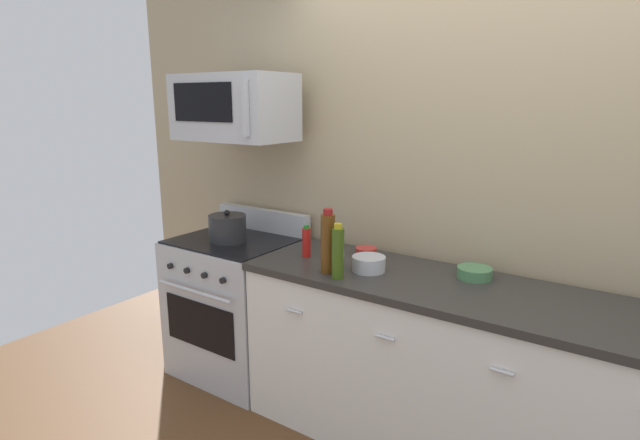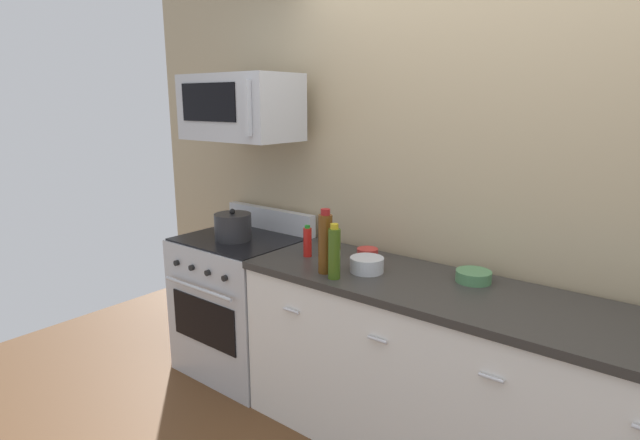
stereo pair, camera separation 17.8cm
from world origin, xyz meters
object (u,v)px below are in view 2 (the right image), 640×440
at_px(bottle_hot_sauce_red, 307,242).
at_px(stockpot, 233,227).
at_px(bottle_wine_amber, 325,243).
at_px(bowl_steel_prep, 367,264).
at_px(range_oven, 242,303).
at_px(microwave, 240,107).
at_px(bowl_green_glaze, 474,276).
at_px(bottle_olive_oil, 334,253).
at_px(bowl_red_small, 367,252).

height_order(bottle_hot_sauce_red, stockpot, stockpot).
bearing_deg(bottle_wine_amber, bowl_steel_prep, 41.56).
xyz_separation_m(bottle_wine_amber, stockpot, (-0.85, 0.13, -0.07)).
relative_size(bottle_wine_amber, stockpot, 1.44).
bearing_deg(range_oven, microwave, 89.71).
distance_m(bowl_green_glaze, stockpot, 1.52).
height_order(range_oven, bowl_green_glaze, range_oven).
xyz_separation_m(microwave, bowl_steel_prep, (1.01, -0.09, -0.79)).
bearing_deg(bowl_steel_prep, bottle_wine_amber, -138.44).
bearing_deg(stockpot, bottle_olive_oil, -10.54).
bearing_deg(bowl_green_glaze, stockpot, -171.92).
xyz_separation_m(bottle_olive_oil, bowl_green_glaze, (0.57, 0.39, -0.10)).
height_order(microwave, bottle_olive_oil, microwave).
bearing_deg(bottle_olive_oil, bowl_red_small, 99.74).
height_order(bottle_olive_oil, bottle_hot_sauce_red, bottle_olive_oil).
bearing_deg(microwave, bottle_wine_amber, -15.23).
height_order(microwave, stockpot, microwave).
height_order(range_oven, microwave, microwave).
height_order(bowl_red_small, stockpot, stockpot).
relative_size(range_oven, microwave, 1.44).
relative_size(microwave, bowl_red_small, 6.12).
relative_size(microwave, bottle_hot_sauce_red, 4.07).
bearing_deg(bowl_red_small, stockpot, -164.57).
relative_size(microwave, bottle_wine_amber, 2.20).
bearing_deg(bottle_hot_sauce_red, stockpot, -177.47).
height_order(bottle_hot_sauce_red, bowl_red_small, bottle_hot_sauce_red).
bearing_deg(microwave, bottle_olive_oil, -16.20).
height_order(range_oven, bottle_hot_sauce_red, bottle_hot_sauce_red).
bearing_deg(bowl_red_small, bottle_olive_oil, -80.26).
xyz_separation_m(bottle_hot_sauce_red, bowl_red_small, (0.27, 0.21, -0.06)).
bearing_deg(bottle_wine_amber, bottle_olive_oil, -25.02).
bearing_deg(bowl_steel_prep, range_oven, 177.59).
bearing_deg(bowl_red_small, bowl_steel_prep, -57.62).
bearing_deg(bottle_wine_amber, bowl_red_small, 87.33).
bearing_deg(bowl_red_small, range_oven, -167.88).
relative_size(bottle_hot_sauce_red, bowl_red_small, 1.50).
bearing_deg(bowl_red_small, bottle_wine_amber, -92.67).
bearing_deg(bottle_wine_amber, microwave, 164.77).
xyz_separation_m(bottle_hot_sauce_red, bowl_green_glaze, (0.91, 0.19, -0.06)).
bearing_deg(bottle_olive_oil, microwave, 163.80).
relative_size(bottle_olive_oil, bowl_green_glaze, 1.62).
distance_m(range_oven, bottle_hot_sauce_red, 0.80).
bearing_deg(microwave, bowl_green_glaze, 4.39).
relative_size(bottle_wine_amber, bowl_green_glaze, 1.95).
xyz_separation_m(bottle_olive_oil, bottle_wine_amber, (-0.09, 0.04, 0.03)).
bearing_deg(bowl_green_glaze, bowl_steel_prep, -157.65).
xyz_separation_m(bottle_wine_amber, bowl_steel_prep, (0.16, 0.14, -0.12)).
distance_m(bowl_red_small, stockpot, 0.90).
bearing_deg(bottle_olive_oil, range_oven, 166.35).
bearing_deg(bottle_olive_oil, bottle_hot_sauce_red, 149.49).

